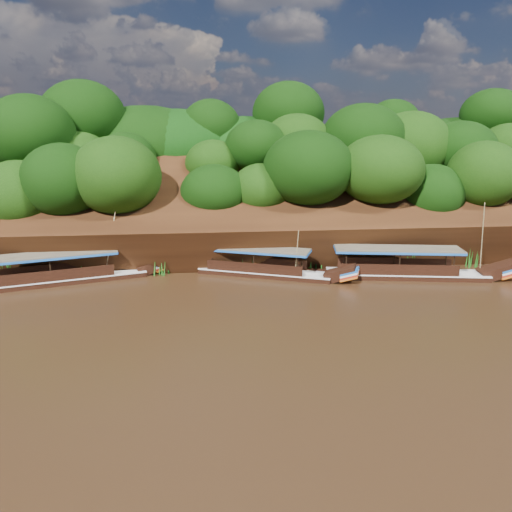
{
  "coord_description": "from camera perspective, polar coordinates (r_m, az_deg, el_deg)",
  "views": [
    {
      "loc": [
        -3.29,
        -30.12,
        11.41
      ],
      "look_at": [
        0.71,
        7.0,
        2.02
      ],
      "focal_mm": 35.0,
      "sensor_mm": 36.0,
      "label": 1
    }
  ],
  "objects": [
    {
      "name": "boat_1",
      "position": [
        40.22,
        1.93,
        -1.63
      ],
      "size": [
        12.6,
        6.58,
        4.47
      ],
      "rotation": [
        0.0,
        0.0,
        -0.39
      ],
      "color": "black",
      "rests_on": "ground"
    },
    {
      "name": "boat_0",
      "position": [
        41.75,
        17.83,
        -1.66
      ],
      "size": [
        15.07,
        4.59,
        6.75
      ],
      "rotation": [
        0.0,
        0.0,
        -0.17
      ],
      "color": "black",
      "rests_on": "ground"
    },
    {
      "name": "reeds",
      "position": [
        41.06,
        -7.33,
        -0.86
      ],
      "size": [
        48.6,
        2.44,
        2.05
      ],
      "color": "#226A1A",
      "rests_on": "ground"
    },
    {
      "name": "boat_2",
      "position": [
        41.36,
        -20.23,
        -2.03
      ],
      "size": [
        14.87,
        6.24,
        6.22
      ],
      "rotation": [
        0.0,
        0.0,
        0.3
      ],
      "color": "black",
      "rests_on": "ground"
    },
    {
      "name": "ground",
      "position": [
        32.38,
        0.08,
        -6.52
      ],
      "size": [
        160.0,
        160.0,
        0.0
      ],
      "primitive_type": "plane",
      "color": "black",
      "rests_on": "ground"
    },
    {
      "name": "riverbank",
      "position": [
        53.8,
        -2.57,
        3.91
      ],
      "size": [
        120.0,
        30.06,
        19.4
      ],
      "color": "black",
      "rests_on": "ground"
    }
  ]
}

